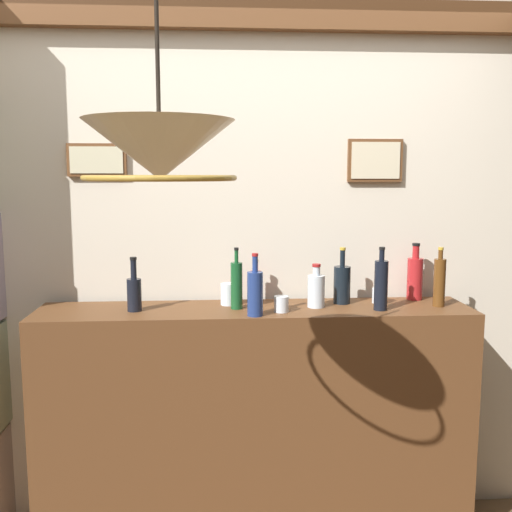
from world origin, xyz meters
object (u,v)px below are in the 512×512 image
Objects in this scene: glass_tumbler_shot at (229,294)px; pendant_lamp at (160,153)px; glass_tumbler_rocks at (380,296)px; liquor_bottle_gin at (381,284)px; liquor_bottle_mezcal at (237,285)px; liquor_bottle_rum at (316,290)px; liquor_bottle_brandy at (342,284)px; glass_tumbler_highball at (281,304)px; liquor_bottle_amaro at (134,292)px; liquor_bottle_whiskey at (256,285)px; liquor_bottle_sherry at (415,277)px; liquor_bottle_vermouth at (439,282)px; liquor_bottle_rye at (255,292)px.

glass_tumbler_shot is 0.21× the size of pendant_lamp.
liquor_bottle_gin is at bearing -104.17° from glass_tumbler_rocks.
liquor_bottle_mezcal reaches higher than liquor_bottle_rum.
glass_tumbler_highball is (-0.31, -0.16, -0.06)m from liquor_bottle_brandy.
liquor_bottle_amaro reaches higher than glass_tumbler_rocks.
liquor_bottle_rum is 0.99× the size of liquor_bottle_whiskey.
liquor_bottle_sherry reaches higher than glass_tumbler_shot.
liquor_bottle_sherry is at bearing 17.79° from glass_tumbler_highball.
liquor_bottle_vermouth reaches higher than glass_tumbler_shot.
liquor_bottle_vermouth is at bearing -12.21° from liquor_bottle_brandy.
glass_tumbler_highball is at bearing -5.53° from liquor_bottle_amaro.
liquor_bottle_sherry is (0.38, 0.06, 0.02)m from liquor_bottle_brandy.
liquor_bottle_amaro reaches higher than liquor_bottle_rum.
liquor_bottle_sherry is at bearing 9.16° from liquor_bottle_mezcal.
liquor_bottle_rum is 0.15m from liquor_bottle_brandy.
liquor_bottle_amaro reaches higher than glass_tumbler_highball.
glass_tumbler_rocks is (0.18, -0.01, -0.06)m from liquor_bottle_brandy.
liquor_bottle_sherry is at bearing 6.62° from liquor_bottle_amaro.
liquor_bottle_gin is at bearing -137.22° from liquor_bottle_sherry.
glass_tumbler_rocks is (0.69, 0.07, -0.08)m from liquor_bottle_mezcal.
liquor_bottle_brandy is 0.45m from liquor_bottle_vermouth.
liquor_bottle_sherry is at bearing 42.78° from liquor_bottle_gin.
glass_tumbler_highball is 0.15× the size of pendant_lamp.
pendant_lamp is (-0.90, -0.90, 0.55)m from liquor_bottle_gin.
liquor_bottle_whiskey is (-0.55, 0.22, -0.04)m from liquor_bottle_gin.
liquor_bottle_gin is at bearing -12.89° from glass_tumbler_shot.
glass_tumbler_highball is at bearing -153.67° from liquor_bottle_rum.
liquor_bottle_gin is 0.46m from glass_tumbler_highball.
glass_tumbler_shot is at bearing 13.08° from liquor_bottle_amaro.
glass_tumbler_shot is (-0.72, 0.01, 0.02)m from glass_tumbler_rocks.
liquor_bottle_rye is 3.85× the size of glass_tumbler_highball.
liquor_bottle_brandy reaches higher than glass_tumbler_highball.
liquor_bottle_amaro is at bearing 179.89° from liquor_bottle_vermouth.
liquor_bottle_rum is 0.30m from liquor_bottle_gin.
liquor_bottle_rum is 0.73× the size of liquor_bottle_vermouth.
liquor_bottle_rye is at bearing -152.93° from liquor_bottle_brandy.
liquor_bottle_sherry reaches higher than liquor_bottle_brandy.
glass_tumbler_shot is (-0.13, -0.06, -0.03)m from liquor_bottle_whiskey.
liquor_bottle_rum is 2.84× the size of glass_tumbler_highball.
liquor_bottle_sherry is 0.72m from glass_tumbler_highball.
liquor_bottle_amaro is 1.15m from pendant_lamp.
liquor_bottle_brandy is 3.77× the size of glass_tumbler_highball.
liquor_bottle_rye is at bearing 68.99° from pendant_lamp.
liquor_bottle_vermouth is 1.00× the size of liquor_bottle_sherry.
liquor_bottle_sherry is (0.51, 0.13, 0.03)m from liquor_bottle_rum.
liquor_bottle_sherry reaches higher than liquor_bottle_whiskey.
liquor_bottle_brandy is 1.31× the size of liquor_bottle_whiskey.
pendant_lamp is at bearing -141.08° from liquor_bottle_vermouth.
liquor_bottle_mezcal is 2.79× the size of glass_tumbler_shot.
liquor_bottle_amaro is at bearing -178.29° from liquor_bottle_mezcal.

